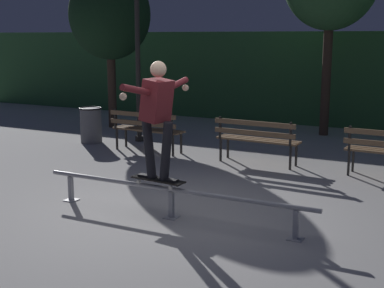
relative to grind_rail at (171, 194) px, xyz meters
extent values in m
plane|color=#ADAAA8|center=(0.00, 0.13, -0.33)|extent=(90.00, 90.00, 0.00)
cube|color=#2D5B33|center=(0.00, 8.83, 0.92)|extent=(24.00, 1.20, 2.50)
cylinder|color=#9E9EA3|center=(0.00, 0.00, 0.07)|extent=(3.98, 0.06, 0.06)
cube|color=#9E9EA3|center=(-1.69, 0.00, -0.15)|extent=(0.06, 0.06, 0.36)
cube|color=#9E9EA3|center=(-1.69, 0.00, -0.32)|extent=(0.18, 0.18, 0.01)
cube|color=#9E9EA3|center=(0.00, 0.00, -0.15)|extent=(0.06, 0.06, 0.36)
cube|color=#9E9EA3|center=(0.00, 0.00, -0.32)|extent=(0.18, 0.18, 0.01)
cube|color=#9E9EA3|center=(1.69, 0.00, -0.15)|extent=(0.06, 0.06, 0.36)
cube|color=#9E9EA3|center=(1.69, 0.00, -0.32)|extent=(0.18, 0.18, 0.01)
cube|color=black|center=(-0.20, 0.00, 0.17)|extent=(0.80, 0.29, 0.02)
cube|color=black|center=(-0.20, 0.00, 0.18)|extent=(0.78, 0.27, 0.00)
cube|color=#9E9EA3|center=(0.06, -0.03, 0.16)|extent=(0.07, 0.17, 0.02)
cube|color=#9E9EA3|center=(-0.47, 0.03, 0.16)|extent=(0.07, 0.17, 0.02)
cylinder|color=beige|center=(0.05, -0.11, 0.12)|extent=(0.06, 0.04, 0.05)
cylinder|color=beige|center=(0.07, 0.05, 0.12)|extent=(0.06, 0.04, 0.05)
cylinder|color=beige|center=(-0.48, -0.05, 0.12)|extent=(0.06, 0.04, 0.05)
cylinder|color=beige|center=(-0.46, 0.11, 0.12)|extent=(0.06, 0.04, 0.05)
cube|color=black|center=(-0.02, -0.02, 0.20)|extent=(0.27, 0.13, 0.03)
cube|color=black|center=(-0.38, 0.02, 0.20)|extent=(0.27, 0.13, 0.03)
cylinder|color=black|center=(-0.06, -0.02, 0.57)|extent=(0.22, 0.15, 0.79)
cylinder|color=black|center=(-0.34, 0.02, 0.57)|extent=(0.22, 0.15, 0.79)
cube|color=maroon|center=(-0.20, 0.00, 1.23)|extent=(0.37, 0.39, 0.57)
cylinder|color=maroon|center=(-0.25, -0.38, 1.39)|extent=(0.15, 0.61, 0.21)
cylinder|color=maroon|center=(-0.16, 0.38, 1.39)|extent=(0.15, 0.61, 0.21)
sphere|color=beige|center=(-0.28, -0.66, 1.34)|extent=(0.09, 0.09, 0.09)
sphere|color=beige|center=(-0.13, 0.66, 1.34)|extent=(0.09, 0.09, 0.09)
sphere|color=beige|center=(-0.17, 0.00, 1.63)|extent=(0.21, 0.21, 0.21)
cube|color=#282623|center=(-1.78, 3.58, -0.11)|extent=(0.04, 0.04, 0.44)
cube|color=#282623|center=(-1.79, 3.26, -0.11)|extent=(0.04, 0.04, 0.44)
cube|color=#282623|center=(-1.79, 3.22, 0.33)|extent=(0.04, 0.04, 0.44)
cube|color=#282623|center=(-3.18, 3.65, -0.11)|extent=(0.04, 0.04, 0.44)
cube|color=#282623|center=(-3.20, 3.33, -0.11)|extent=(0.04, 0.04, 0.44)
cube|color=#282623|center=(-3.20, 3.29, 0.33)|extent=(0.04, 0.04, 0.44)
cube|color=brown|center=(-2.48, 3.60, 0.13)|extent=(1.60, 0.17, 0.04)
cube|color=brown|center=(-2.49, 3.46, 0.13)|extent=(1.60, 0.17, 0.04)
cube|color=brown|center=(-2.49, 3.32, 0.13)|extent=(1.60, 0.17, 0.04)
cube|color=brown|center=(-2.50, 3.25, 0.29)|extent=(1.60, 0.11, 0.09)
cube|color=brown|center=(-2.50, 3.25, 0.47)|extent=(1.60, 0.11, 0.09)
cube|color=#282623|center=(0.65, 3.58, -0.11)|extent=(0.04, 0.04, 0.44)
cube|color=#282623|center=(0.63, 3.26, -0.11)|extent=(0.04, 0.04, 0.44)
cube|color=#282623|center=(0.63, 3.22, 0.33)|extent=(0.04, 0.04, 0.44)
cube|color=#282623|center=(-0.76, 3.65, -0.11)|extent=(0.04, 0.04, 0.44)
cube|color=#282623|center=(-0.77, 3.33, -0.11)|extent=(0.04, 0.04, 0.44)
cube|color=#282623|center=(-0.77, 3.29, 0.33)|extent=(0.04, 0.04, 0.44)
cube|color=brown|center=(-0.05, 3.60, 0.13)|extent=(1.60, 0.17, 0.04)
cube|color=brown|center=(-0.06, 3.46, 0.13)|extent=(1.60, 0.17, 0.04)
cube|color=brown|center=(-0.07, 3.32, 0.13)|extent=(1.60, 0.17, 0.04)
cube|color=brown|center=(-0.07, 3.25, 0.29)|extent=(1.60, 0.11, 0.09)
cube|color=brown|center=(-0.07, 3.25, 0.47)|extent=(1.60, 0.11, 0.09)
cube|color=#282623|center=(1.67, 3.65, -0.11)|extent=(0.04, 0.04, 0.44)
cube|color=#282623|center=(1.65, 3.33, -0.11)|extent=(0.04, 0.04, 0.44)
cube|color=#282623|center=(1.65, 3.29, 0.33)|extent=(0.04, 0.04, 0.44)
cylinder|color=#3D2D23|center=(-4.94, 5.64, 0.69)|extent=(0.22, 0.22, 2.04)
ellipsoid|color=black|center=(-4.94, 5.64, 2.60)|extent=(2.09, 2.09, 2.30)
cylinder|color=#3D2D23|center=(0.34, 7.03, 1.06)|extent=(0.22, 0.22, 2.78)
cylinder|color=#282623|center=(-3.26, 4.32, 1.47)|extent=(0.11, 0.11, 3.60)
cylinder|color=#282623|center=(-3.26, 4.32, -0.27)|extent=(0.20, 0.20, 0.12)
cylinder|color=slate|center=(-4.14, 3.68, 0.06)|extent=(0.48, 0.48, 0.78)
torus|color=black|center=(-4.14, 3.68, 0.45)|extent=(0.52, 0.52, 0.04)
camera|label=1|loc=(3.33, -5.92, 2.04)|focal=50.02mm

